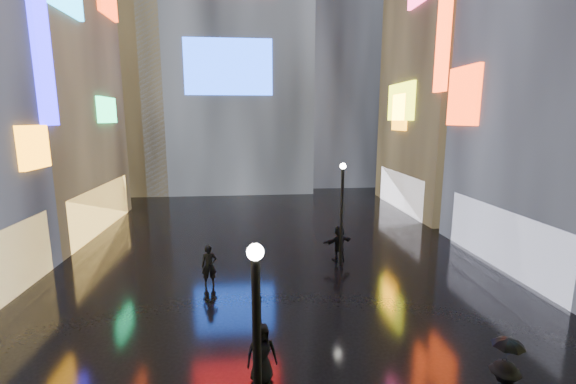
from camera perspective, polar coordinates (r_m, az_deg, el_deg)
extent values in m
plane|color=black|center=(21.37, -2.15, -9.25)|extent=(140.00, 140.00, 0.00)
cube|color=orange|center=(20.79, -33.50, 5.56)|extent=(0.25, 2.24, 1.94)
cube|color=#1611DC|center=(22.56, -32.80, 18.55)|extent=(0.25, 1.40, 8.00)
cube|color=black|center=(30.19, -36.55, 15.74)|extent=(10.00, 12.00, 22.00)
cube|color=#FFC659|center=(28.46, -25.91, -2.12)|extent=(0.20, 10.00, 3.00)
cube|color=#16C666|center=(29.50, -25.25, 10.92)|extent=(0.25, 3.00, 1.71)
cube|color=red|center=(32.29, -25.20, 24.14)|extent=(0.25, 3.32, 1.94)
cube|color=white|center=(21.80, 29.13, -6.08)|extent=(0.20, 9.00, 3.00)
cube|color=red|center=(24.39, 24.59, 12.80)|extent=(0.25, 2.99, 3.26)
cube|color=red|center=(27.72, 22.30, 23.97)|extent=(0.25, 1.40, 10.00)
cube|color=black|center=(35.26, 25.39, 20.70)|extent=(10.00, 12.00, 28.00)
cube|color=white|center=(32.98, 16.32, 0.16)|extent=(0.20, 9.00, 3.00)
cube|color=#D3DC16|center=(32.70, 16.37, 12.69)|extent=(0.25, 4.92, 2.91)
cube|color=orange|center=(32.78, 16.21, 11.26)|extent=(0.25, 2.63, 2.87)
cube|color=#194CFF|center=(37.29, -8.82, 17.85)|extent=(8.00, 0.20, 5.00)
cube|color=black|center=(48.15, 7.22, 22.27)|extent=(12.00, 12.00, 34.00)
cube|color=black|center=(44.32, -23.52, 17.26)|extent=(10.00, 10.00, 26.00)
cylinder|color=black|center=(7.93, -4.54, -26.50)|extent=(0.16, 0.16, 5.00)
sphere|color=white|center=(6.70, -4.86, -8.86)|extent=(0.30, 0.30, 0.30)
cylinder|color=black|center=(19.42, 7.96, -3.67)|extent=(0.16, 0.16, 5.00)
sphere|color=white|center=(18.96, 8.16, 3.82)|extent=(0.30, 0.30, 0.30)
imported|color=black|center=(11.65, -3.92, -22.74)|extent=(0.92, 0.66, 1.75)
imported|color=black|center=(20.48, 7.58, -7.51)|extent=(1.79, 1.11, 1.84)
imported|color=black|center=(17.65, -11.60, -10.65)|extent=(0.72, 0.51, 1.85)
imported|color=black|center=(10.65, 29.75, -19.65)|extent=(0.91, 0.91, 0.60)
imported|color=black|center=(10.98, -4.01, -17.07)|extent=(0.98, 0.99, 0.85)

